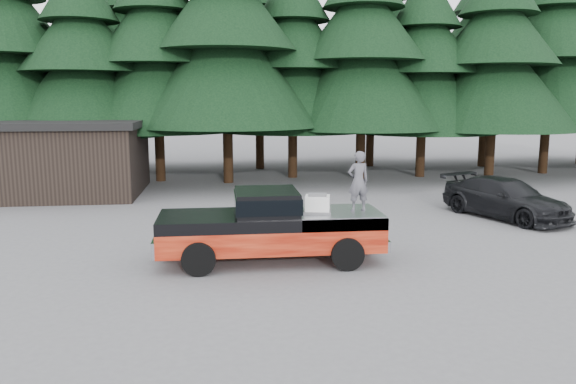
{
  "coord_description": "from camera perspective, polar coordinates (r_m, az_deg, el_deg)",
  "views": [
    {
      "loc": [
        -1.35,
        -14.04,
        4.31
      ],
      "look_at": [
        0.33,
        0.0,
        1.92
      ],
      "focal_mm": 35.0,
      "sensor_mm": 36.0,
      "label": 1
    }
  ],
  "objects": [
    {
      "name": "parked_car",
      "position": [
        21.69,
        21.23,
        -0.59
      ],
      "size": [
        3.74,
        5.31,
        1.43
      ],
      "primitive_type": "imported",
      "rotation": [
        0.0,
        0.0,
        0.39
      ],
      "color": "black",
      "rests_on": "ground"
    },
    {
      "name": "utility_building",
      "position": [
        27.27,
        -23.12,
        3.27
      ],
      "size": [
        8.4,
        6.4,
        3.3
      ],
      "color": "black",
      "rests_on": "ground"
    },
    {
      "name": "air_compressor",
      "position": [
        14.65,
        3.01,
        -1.29
      ],
      "size": [
        0.72,
        0.64,
        0.43
      ],
      "primitive_type": "cube",
      "rotation": [
        0.0,
        0.0,
        -0.21
      ],
      "color": "silver",
      "rests_on": "pickup_truck"
    },
    {
      "name": "truck_cab",
      "position": [
        14.65,
        -2.2,
        -0.97
      ],
      "size": [
        1.66,
        1.9,
        0.59
      ],
      "primitive_type": "cube",
      "color": "black",
      "rests_on": "pickup_truck"
    },
    {
      "name": "man_on_bed",
      "position": [
        14.86,
        7.15,
        1.09
      ],
      "size": [
        0.64,
        0.47,
        1.6
      ],
      "primitive_type": "imported",
      "rotation": [
        0.0,
        0.0,
        3.3
      ],
      "color": "#4C4C52",
      "rests_on": "pickup_truck"
    },
    {
      "name": "ground",
      "position": [
        14.75,
        -1.29,
        -7.39
      ],
      "size": [
        120.0,
        120.0,
        0.0
      ],
      "primitive_type": "plane",
      "color": "#535356",
      "rests_on": "ground"
    },
    {
      "name": "pickup_truck",
      "position": [
        14.86,
        -1.79,
        -4.6
      ],
      "size": [
        6.0,
        2.04,
        1.33
      ],
      "primitive_type": null,
      "color": "#D64621",
      "rests_on": "ground"
    },
    {
      "name": "treeline",
      "position": [
        31.48,
        -3.7,
        15.82
      ],
      "size": [
        60.15,
        16.05,
        17.5
      ],
      "color": "black",
      "rests_on": "ground"
    }
  ]
}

